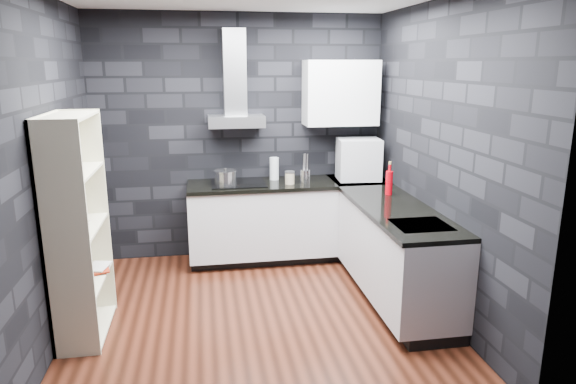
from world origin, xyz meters
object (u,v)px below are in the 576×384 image
object	(u,v)px
utensil_crock	(305,176)
appliance_garage	(359,159)
red_bottle	(389,183)
pot	(225,178)
storage_jar	(290,178)
bookshelf	(78,228)
fruit_bowl	(76,226)
glass_vase	(274,169)

from	to	relation	value
utensil_crock	appliance_garage	xyz separation A→B (m)	(0.62, 0.06, 0.15)
red_bottle	appliance_garage	bearing A→B (deg)	97.62
pot	appliance_garage	size ratio (longest dim) A/B	0.50
storage_jar	utensil_crock	xyz separation A→B (m)	(0.18, 0.04, 0.01)
red_bottle	bookshelf	xyz separation A→B (m)	(-2.81, -0.62, -0.12)
storage_jar	red_bottle	world-z (taller)	red_bottle
pot	red_bottle	world-z (taller)	red_bottle
pot	utensil_crock	xyz separation A→B (m)	(0.86, -0.01, -0.01)
storage_jar	bookshelf	world-z (taller)	bookshelf
red_bottle	fruit_bowl	size ratio (longest dim) A/B	1.18
pot	fruit_bowl	distance (m)	1.81
utensil_crock	red_bottle	distance (m)	0.97
glass_vase	bookshelf	world-z (taller)	bookshelf
bookshelf	fruit_bowl	xyz separation A→B (m)	(0.00, -0.05, 0.04)
utensil_crock	bookshelf	bearing A→B (deg)	-148.72
pot	red_bottle	distance (m)	1.71
storage_jar	fruit_bowl	bearing A→B (deg)	-146.17
appliance_garage	red_bottle	size ratio (longest dim) A/B	1.97
appliance_garage	fruit_bowl	bearing A→B (deg)	-147.94
pot	utensil_crock	size ratio (longest dim) A/B	1.61
red_bottle	bookshelf	distance (m)	2.87
bookshelf	fruit_bowl	size ratio (longest dim) A/B	9.06
appliance_garage	bookshelf	xyz separation A→B (m)	(-2.71, -1.33, -0.22)
pot	appliance_garage	distance (m)	1.49
storage_jar	pot	bearing A→B (deg)	176.27
storage_jar	red_bottle	bearing A→B (deg)	-34.63
storage_jar	glass_vase	bearing A→B (deg)	119.47
pot	fruit_bowl	size ratio (longest dim) A/B	1.16
appliance_garage	glass_vase	bearing A→B (deg)	176.50
glass_vase	bookshelf	bearing A→B (deg)	-140.43
utensil_crock	fruit_bowl	world-z (taller)	utensil_crock
storage_jar	utensil_crock	size ratio (longest dim) A/B	0.86
bookshelf	glass_vase	bearing A→B (deg)	41.33
utensil_crock	red_bottle	size ratio (longest dim) A/B	0.61
utensil_crock	fruit_bowl	size ratio (longest dim) A/B	0.72
pot	storage_jar	distance (m)	0.69
bookshelf	utensil_crock	bearing A→B (deg)	33.05
pot	fruit_bowl	world-z (taller)	pot
appliance_garage	bookshelf	size ratio (longest dim) A/B	0.26
red_bottle	fruit_bowl	bearing A→B (deg)	-166.62
utensil_crock	bookshelf	xyz separation A→B (m)	(-2.09, -1.27, -0.07)
pot	bookshelf	distance (m)	1.77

